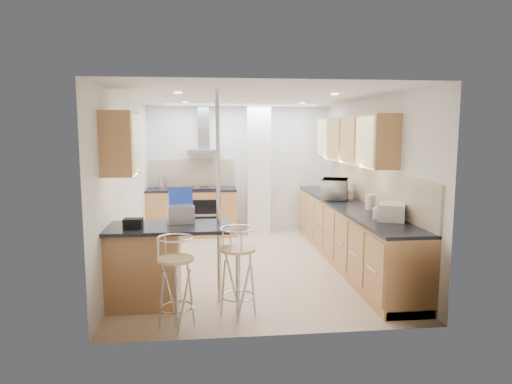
{
  "coord_description": "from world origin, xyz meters",
  "views": [
    {
      "loc": [
        -0.67,
        -6.66,
        2.03
      ],
      "look_at": [
        0.09,
        0.2,
        1.09
      ],
      "focal_mm": 32.0,
      "sensor_mm": 36.0,
      "label": 1
    }
  ],
  "objects": [
    {
      "name": "right_counter",
      "position": [
        1.5,
        0.0,
        0.46
      ],
      "size": [
        0.63,
        4.4,
        0.92
      ],
      "color": "#A27241",
      "rests_on": "ground"
    },
    {
      "name": "bag",
      "position": [
        -1.48,
        -1.55,
        1.0
      ],
      "size": [
        0.21,
        0.16,
        0.11
      ],
      "primitive_type": "cube",
      "rotation": [
        0.0,
        0.0,
        -0.04
      ],
      "color": "black",
      "rests_on": "peninsula"
    },
    {
      "name": "kettle",
      "position": [
        -1.49,
        2.14,
        1.02
      ],
      "size": [
        0.16,
        0.16,
        0.2
      ],
      "primitive_type": "cylinder",
      "color": "#A6A8AB",
      "rests_on": "back_counter"
    },
    {
      "name": "back_counter",
      "position": [
        -0.95,
        2.1,
        0.46
      ],
      "size": [
        1.7,
        0.63,
        0.92
      ],
      "color": "#A27241",
      "rests_on": "ground"
    },
    {
      "name": "jar_d",
      "position": [
        1.46,
        -1.22,
        0.99
      ],
      "size": [
        0.12,
        0.12,
        0.14
      ],
      "primitive_type": "cylinder",
      "rotation": [
        0.0,
        0.0,
        -0.2
      ],
      "color": "silver",
      "rests_on": "right_counter"
    },
    {
      "name": "room_shell",
      "position": [
        0.32,
        0.38,
        1.54
      ],
      "size": [
        3.64,
        4.84,
        2.51
      ],
      "color": "silver",
      "rests_on": "ground"
    },
    {
      "name": "jar_b",
      "position": [
        1.66,
        0.46,
        0.99
      ],
      "size": [
        0.13,
        0.13,
        0.14
      ],
      "primitive_type": "cylinder",
      "rotation": [
        0.0,
        0.0,
        -0.21
      ],
      "color": "beige",
      "rests_on": "right_counter"
    },
    {
      "name": "laptop",
      "position": [
        -0.97,
        -1.3,
        1.04
      ],
      "size": [
        0.34,
        0.28,
        0.21
      ],
      "primitive_type": "cube",
      "rotation": [
        0.0,
        0.0,
        0.19
      ],
      "color": "gray",
      "rests_on": "peninsula"
    },
    {
      "name": "peninsula",
      "position": [
        -1.12,
        -1.45,
        0.48
      ],
      "size": [
        1.47,
        0.72,
        0.94
      ],
      "color": "#A27241",
      "rests_on": "ground"
    },
    {
      "name": "jar_c",
      "position": [
        1.63,
        -0.54,
        1.02
      ],
      "size": [
        0.17,
        0.17,
        0.21
      ],
      "primitive_type": "cylinder",
      "rotation": [
        0.0,
        0.0,
        -0.21
      ],
      "color": "beige",
      "rests_on": "right_counter"
    },
    {
      "name": "bar_stool_end",
      "position": [
        -0.34,
        -1.87,
        0.5
      ],
      "size": [
        0.55,
        0.55,
        1.0
      ],
      "primitive_type": null,
      "rotation": [
        0.0,
        0.0,
        1.09
      ],
      "color": "tan",
      "rests_on": "ground"
    },
    {
      "name": "bar_stool_near",
      "position": [
        -0.99,
        -2.1,
        0.48
      ],
      "size": [
        0.49,
        0.49,
        0.97
      ],
      "primitive_type": null,
      "rotation": [
        0.0,
        0.0,
        -0.28
      ],
      "color": "tan",
      "rests_on": "ground"
    },
    {
      "name": "jar_a",
      "position": [
        1.43,
        0.31,
        1.0
      ],
      "size": [
        0.15,
        0.15,
        0.17
      ],
      "primitive_type": "cylinder",
      "rotation": [
        0.0,
        0.0,
        -0.36
      ],
      "color": "beige",
      "rests_on": "right_counter"
    },
    {
      "name": "ground",
      "position": [
        0.0,
        0.0,
        0.0
      ],
      "size": [
        4.8,
        4.8,
        0.0
      ],
      "primitive_type": "plane",
      "color": "tan",
      "rests_on": "ground"
    },
    {
      "name": "bread_bin",
      "position": [
        1.62,
        -1.31,
        1.02
      ],
      "size": [
        0.45,
        0.49,
        0.21
      ],
      "primitive_type": "cube",
      "rotation": [
        0.0,
        0.0,
        -0.44
      ],
      "color": "beige",
      "rests_on": "right_counter"
    },
    {
      "name": "microwave",
      "position": [
        1.41,
        0.48,
        1.08
      ],
      "size": [
        0.57,
        0.69,
        0.33
      ],
      "primitive_type": "imported",
      "rotation": [
        0.0,
        0.0,
        1.23
      ],
      "color": "silver",
      "rests_on": "right_counter"
    }
  ]
}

